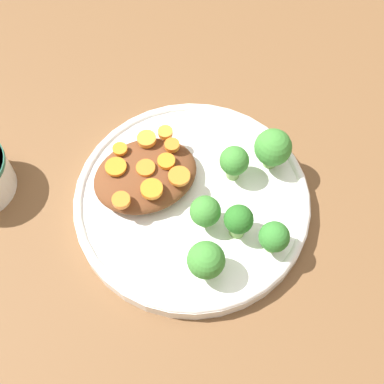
# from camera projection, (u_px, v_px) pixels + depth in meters

# --- Properties ---
(ground_plane) EXTENTS (4.00, 4.00, 0.00)m
(ground_plane) POSITION_uv_depth(u_px,v_px,m) (192.00, 206.00, 0.67)
(ground_plane) COLOR brown
(plate) EXTENTS (0.29, 0.29, 0.03)m
(plate) POSITION_uv_depth(u_px,v_px,m) (192.00, 201.00, 0.66)
(plate) COLOR white
(plate) RESTS_ON ground_plane
(stew_mound) EXTENTS (0.13, 0.10, 0.03)m
(stew_mound) POSITION_uv_depth(u_px,v_px,m) (145.00, 175.00, 0.65)
(stew_mound) COLOR brown
(stew_mound) RESTS_ON plate
(broccoli_floret_0) EXTENTS (0.03, 0.03, 0.05)m
(broccoli_floret_0) POSITION_uv_depth(u_px,v_px,m) (238.00, 221.00, 0.60)
(broccoli_floret_0) COLOR #759E51
(broccoli_floret_0) RESTS_ON plate
(broccoli_floret_1) EXTENTS (0.05, 0.05, 0.06)m
(broccoli_floret_1) POSITION_uv_depth(u_px,v_px,m) (273.00, 148.00, 0.65)
(broccoli_floret_1) COLOR #759E51
(broccoli_floret_1) RESTS_ON plate
(broccoli_floret_2) EXTENTS (0.04, 0.04, 0.05)m
(broccoli_floret_2) POSITION_uv_depth(u_px,v_px,m) (206.00, 261.00, 0.58)
(broccoli_floret_2) COLOR #759E51
(broccoli_floret_2) RESTS_ON plate
(broccoli_floret_3) EXTENTS (0.04, 0.04, 0.05)m
(broccoli_floret_3) POSITION_uv_depth(u_px,v_px,m) (234.00, 162.00, 0.64)
(broccoli_floret_3) COLOR #7FA85B
(broccoli_floret_3) RESTS_ON plate
(broccoli_floret_4) EXTENTS (0.04, 0.04, 0.05)m
(broccoli_floret_4) POSITION_uv_depth(u_px,v_px,m) (202.00, 213.00, 0.61)
(broccoli_floret_4) COLOR #759E51
(broccoli_floret_4) RESTS_ON plate
(broccoli_floret_5) EXTENTS (0.04, 0.04, 0.05)m
(broccoli_floret_5) POSITION_uv_depth(u_px,v_px,m) (274.00, 237.00, 0.60)
(broccoli_floret_5) COLOR #759E51
(broccoli_floret_5) RESTS_ON plate
(carrot_slice_0) EXTENTS (0.02, 0.02, 0.00)m
(carrot_slice_0) POSITION_uv_depth(u_px,v_px,m) (146.00, 168.00, 0.63)
(carrot_slice_0) COLOR orange
(carrot_slice_0) RESTS_ON stew_mound
(carrot_slice_1) EXTENTS (0.03, 0.03, 0.01)m
(carrot_slice_1) POSITION_uv_depth(u_px,v_px,m) (179.00, 176.00, 0.63)
(carrot_slice_1) COLOR orange
(carrot_slice_1) RESTS_ON stew_mound
(carrot_slice_2) EXTENTS (0.02, 0.02, 0.01)m
(carrot_slice_2) POSITION_uv_depth(u_px,v_px,m) (121.00, 200.00, 0.61)
(carrot_slice_2) COLOR orange
(carrot_slice_2) RESTS_ON stew_mound
(carrot_slice_3) EXTENTS (0.03, 0.03, 0.00)m
(carrot_slice_3) POSITION_uv_depth(u_px,v_px,m) (116.00, 167.00, 0.63)
(carrot_slice_3) COLOR orange
(carrot_slice_3) RESTS_ON stew_mound
(carrot_slice_4) EXTENTS (0.02, 0.02, 0.01)m
(carrot_slice_4) POSITION_uv_depth(u_px,v_px,m) (147.00, 139.00, 0.65)
(carrot_slice_4) COLOR orange
(carrot_slice_4) RESTS_ON stew_mound
(carrot_slice_5) EXTENTS (0.03, 0.03, 0.01)m
(carrot_slice_5) POSITION_uv_depth(u_px,v_px,m) (152.00, 189.00, 0.62)
(carrot_slice_5) COLOR orange
(carrot_slice_5) RESTS_ON stew_mound
(carrot_slice_6) EXTENTS (0.02, 0.02, 0.01)m
(carrot_slice_6) POSITION_uv_depth(u_px,v_px,m) (166.00, 161.00, 0.64)
(carrot_slice_6) COLOR orange
(carrot_slice_6) RESTS_ON stew_mound
(carrot_slice_7) EXTENTS (0.02, 0.02, 0.00)m
(carrot_slice_7) POSITION_uv_depth(u_px,v_px,m) (120.00, 149.00, 0.65)
(carrot_slice_7) COLOR orange
(carrot_slice_7) RESTS_ON stew_mound
(carrot_slice_8) EXTENTS (0.02, 0.02, 0.01)m
(carrot_slice_8) POSITION_uv_depth(u_px,v_px,m) (166.00, 132.00, 0.66)
(carrot_slice_8) COLOR orange
(carrot_slice_8) RESTS_ON stew_mound
(carrot_slice_9) EXTENTS (0.02, 0.02, 0.01)m
(carrot_slice_9) POSITION_uv_depth(u_px,v_px,m) (175.00, 144.00, 0.65)
(carrot_slice_9) COLOR orange
(carrot_slice_9) RESTS_ON stew_mound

